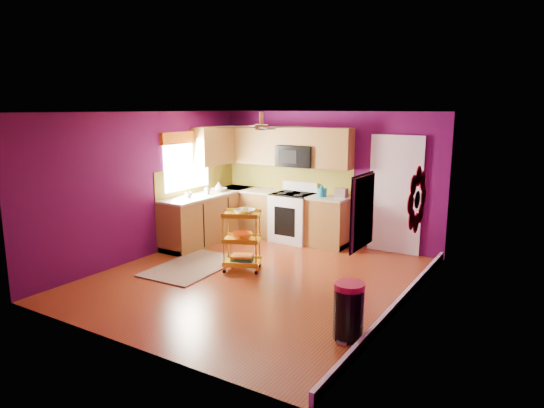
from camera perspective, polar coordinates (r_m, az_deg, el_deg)
The scene contains 18 objects.
ground at distance 7.49m, azimuth -2.03°, elevation -8.73°, with size 5.00×5.00×0.00m, color maroon.
room_envelope at distance 7.09m, azimuth -1.94°, elevation 3.73°, with size 4.54×5.04×2.52m.
lower_cabinets at distance 9.54m, azimuth -2.73°, elevation -1.63°, with size 2.81×2.31×0.94m.
electric_range at distance 9.41m, azimuth 2.50°, elevation -1.50°, with size 0.76×0.66×1.13m.
upper_cabinetry at distance 9.57m, azimuth -1.08°, elevation 6.69°, with size 2.80×2.30×1.26m.
left_window at distance 9.27m, azimuth -9.99°, elevation 5.99°, with size 0.08×1.35×1.08m.
panel_door at distance 8.84m, azimuth 14.30°, elevation 0.90°, with size 0.95×0.11×2.15m.
right_wall_art at distance 5.87m, azimuth 14.35°, elevation -0.06°, with size 0.04×2.74×1.04m.
ceiling_fan at distance 7.21m, azimuth -1.27°, elevation 9.11°, with size 1.01×1.01×0.26m.
shag_rug at distance 8.10m, azimuth -9.30°, elevation -7.24°, with size 1.00×1.64×0.02m, color black.
rolling_cart at distance 7.71m, azimuth -3.51°, elevation -4.01°, with size 0.70×0.62×1.04m.
trash_can at distance 5.62m, azimuth 9.00°, elevation -12.32°, with size 0.41×0.41×0.65m.
teal_kettle at distance 9.03m, azimuth 5.89°, elevation 1.40°, with size 0.18×0.18×0.21m.
toaster at distance 8.98m, azimuth 8.13°, elevation 1.33°, with size 0.22×0.15×0.18m, color beige.
soap_bottle_a at distance 9.30m, azimuth -7.66°, elevation 1.66°, with size 0.08×0.08×0.17m, color #EA3F72.
soap_bottle_b at distance 9.66m, azimuth -6.29°, elevation 2.06°, with size 0.14×0.14×0.18m, color white.
counter_dish at distance 9.61m, azimuth -6.26°, elevation 1.69°, with size 0.28×0.28×0.07m, color white.
counter_cup at distance 9.01m, azimuth -9.79°, elevation 1.05°, with size 0.13×0.13×0.10m, color white.
Camera 1 is at (3.92, -5.85, 2.56)m, focal length 32.00 mm.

